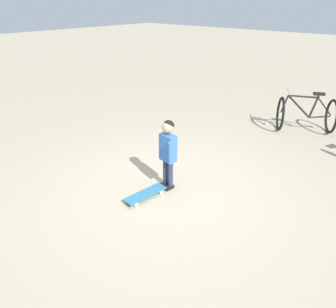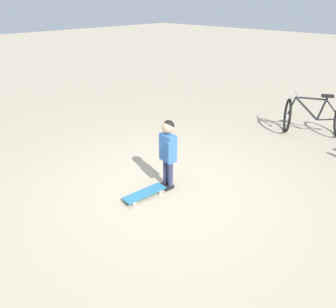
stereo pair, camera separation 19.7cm
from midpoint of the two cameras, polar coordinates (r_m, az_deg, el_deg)
ground_plane at (r=4.76m, az=1.01°, el=-6.34°), size 50.00×50.00×0.00m
child_person at (r=4.50m, az=1.24°, el=1.20°), size 0.25×0.35×1.06m
skateboard at (r=4.56m, az=-3.00°, el=-7.08°), size 0.67×0.26×0.07m
bicycle_far at (r=7.26m, az=25.40°, el=6.17°), size 1.17×1.28×0.85m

